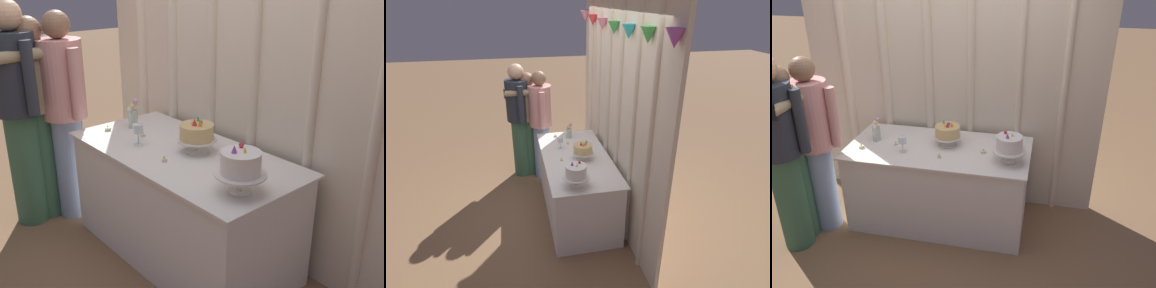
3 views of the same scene
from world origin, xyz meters
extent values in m
plane|color=#846042|center=(0.00, 0.00, 0.00)|extent=(24.00, 24.00, 0.00)
cube|color=beige|center=(0.00, 0.58, 1.37)|extent=(2.94, 0.04, 2.74)
cylinder|color=beige|center=(-1.08, 0.56, 1.37)|extent=(0.10, 0.10, 2.74)
cylinder|color=beige|center=(-0.66, 0.56, 1.37)|extent=(0.09, 0.09, 2.74)
cylinder|color=beige|center=(-0.21, 0.56, 1.37)|extent=(0.09, 0.09, 2.74)
cylinder|color=beige|center=(0.21, 0.56, 1.37)|extent=(0.07, 0.07, 2.74)
cylinder|color=beige|center=(0.67, 0.56, 1.37)|extent=(0.06, 0.06, 2.74)
cylinder|color=beige|center=(1.09, 0.56, 1.37)|extent=(0.06, 0.06, 2.74)
cone|color=pink|center=(-1.38, 0.52, 2.36)|extent=(0.14, 0.14, 0.14)
cone|color=#DB333D|center=(-0.92, 0.52, 2.34)|extent=(0.14, 0.14, 0.14)
cone|color=pink|center=(-0.46, 0.52, 2.32)|extent=(0.14, 0.14, 0.14)
cone|color=green|center=(0.00, 0.52, 2.32)|extent=(0.14, 0.14, 0.14)
cone|color=#2DB2B7|center=(0.46, 0.52, 2.32)|extent=(0.14, 0.14, 0.14)
cone|color=green|center=(0.92, 0.52, 2.34)|extent=(0.14, 0.14, 0.14)
cone|color=purple|center=(1.38, 0.52, 2.36)|extent=(0.14, 0.14, 0.14)
cube|color=white|center=(0.00, 0.10, 0.39)|extent=(1.64, 0.77, 0.78)
cube|color=white|center=(0.00, 0.10, 0.79)|extent=(1.69, 0.82, 0.01)
cylinder|color=silver|center=(0.07, 0.17, 0.80)|extent=(0.16, 0.16, 0.01)
cylinder|color=silver|center=(0.07, 0.17, 0.85)|extent=(0.02, 0.02, 0.07)
cylinder|color=silver|center=(0.07, 0.17, 0.89)|extent=(0.26, 0.26, 0.01)
cylinder|color=#DBB775|center=(0.07, 0.17, 0.94)|extent=(0.23, 0.23, 0.10)
cone|color=orange|center=(0.11, 0.16, 1.01)|extent=(0.03, 0.03, 0.04)
sphere|color=purple|center=(0.08, 0.20, 1.00)|extent=(0.02, 0.02, 0.02)
cone|color=green|center=(0.02, 0.23, 1.01)|extent=(0.02, 0.02, 0.04)
cone|color=yellow|center=(0.05, 0.15, 1.01)|extent=(0.02, 0.02, 0.03)
cone|color=#DB333D|center=(0.08, 0.15, 1.02)|extent=(0.03, 0.03, 0.05)
cylinder|color=silver|center=(0.66, -0.04, 0.80)|extent=(0.13, 0.13, 0.01)
cylinder|color=silver|center=(0.66, -0.04, 0.86)|extent=(0.03, 0.03, 0.10)
cylinder|color=silver|center=(0.66, -0.04, 0.91)|extent=(0.29, 0.29, 0.01)
cylinder|color=white|center=(0.66, -0.04, 0.98)|extent=(0.22, 0.22, 0.12)
cone|color=yellow|center=(0.68, -0.03, 1.05)|extent=(0.02, 0.02, 0.03)
sphere|color=#DB333D|center=(0.62, 0.01, 1.05)|extent=(0.03, 0.03, 0.03)
cone|color=purple|center=(0.65, -0.07, 1.06)|extent=(0.03, 0.03, 0.05)
cylinder|color=silver|center=(-0.29, -0.05, 0.80)|extent=(0.06, 0.06, 0.00)
cylinder|color=silver|center=(-0.29, -0.05, 0.84)|extent=(0.01, 0.01, 0.08)
cylinder|color=silver|center=(-0.29, -0.05, 0.92)|extent=(0.07, 0.07, 0.06)
cylinder|color=#B2C1B2|center=(-0.62, 0.12, 0.87)|extent=(0.07, 0.07, 0.14)
sphere|color=#E5C666|center=(-0.60, 0.11, 0.98)|extent=(0.04, 0.04, 0.04)
sphere|color=white|center=(-0.62, 0.14, 0.98)|extent=(0.04, 0.04, 0.04)
sphere|color=white|center=(-0.63, 0.16, 0.98)|extent=(0.04, 0.04, 0.04)
sphere|color=#CC9EC6|center=(-0.61, 0.15, 1.01)|extent=(0.04, 0.04, 0.04)
sphere|color=white|center=(-0.61, 0.10, 0.95)|extent=(0.04, 0.04, 0.04)
cylinder|color=beige|center=(-0.69, -0.06, 0.81)|extent=(0.05, 0.05, 0.02)
sphere|color=#F9CC4C|center=(-0.69, -0.06, 0.83)|extent=(0.01, 0.01, 0.01)
cylinder|color=beige|center=(-0.40, 0.07, 0.81)|extent=(0.04, 0.04, 0.02)
sphere|color=#F9CC4C|center=(-0.40, 0.07, 0.83)|extent=(0.01, 0.01, 0.01)
cylinder|color=beige|center=(0.06, -0.09, 0.81)|extent=(0.04, 0.04, 0.02)
sphere|color=#F9CC4C|center=(0.06, -0.09, 0.83)|extent=(0.01, 0.01, 0.01)
cylinder|color=beige|center=(0.42, 0.08, 0.81)|extent=(0.05, 0.05, 0.02)
sphere|color=#F9CC4C|center=(0.42, 0.08, 0.83)|extent=(0.01, 0.01, 0.01)
cylinder|color=#93ADD6|center=(-1.05, -0.22, 0.43)|extent=(0.26, 0.26, 0.85)
cylinder|color=#D6938E|center=(-1.05, -0.22, 1.16)|extent=(0.36, 0.36, 0.61)
sphere|color=#846047|center=(-1.05, -0.22, 1.56)|extent=(0.21, 0.21, 0.21)
cylinder|color=#D6938E|center=(-1.26, -0.23, 1.15)|extent=(0.08, 0.08, 0.53)
cylinder|color=#D6938E|center=(-0.83, -0.21, 1.15)|extent=(0.08, 0.08, 0.53)
cylinder|color=#3D6B4C|center=(-1.17, -0.54, 0.46)|extent=(0.29, 0.29, 0.92)
cylinder|color=#282D38|center=(-1.17, -0.54, 1.22)|extent=(0.40, 0.40, 0.61)
sphere|color=tan|center=(-1.17, -0.54, 1.64)|extent=(0.23, 0.23, 0.23)
cube|color=#334284|center=(-1.17, -0.70, 1.25)|extent=(0.04, 0.01, 0.39)
cylinder|color=#282D38|center=(-1.38, -0.57, 1.22)|extent=(0.08, 0.08, 0.54)
cylinder|color=#282D38|center=(-0.95, -0.50, 1.22)|extent=(0.08, 0.08, 0.54)
cylinder|color=#3D6B4C|center=(-1.18, -0.39, 0.46)|extent=(0.31, 0.31, 0.92)
cylinder|color=#9E8966|center=(-1.18, -0.39, 1.17)|extent=(0.44, 0.44, 0.50)
sphere|color=#846047|center=(-1.18, -0.39, 1.52)|extent=(0.21, 0.21, 0.21)
cylinder|color=#9E8966|center=(-1.34, -0.50, 1.16)|extent=(0.08, 0.08, 0.44)
cylinder|color=#9E8966|center=(-1.01, -0.50, 1.38)|extent=(0.08, 0.44, 0.08)
cube|color=black|center=(-1.01, -0.72, 1.38)|extent=(0.06, 0.02, 0.12)
camera|label=1|loc=(2.14, -1.65, 1.94)|focal=41.61mm
camera|label=2|loc=(3.57, -0.63, 2.63)|focal=30.61mm
camera|label=3|loc=(0.92, -3.02, 2.43)|focal=36.83mm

